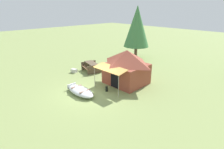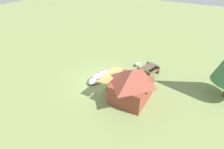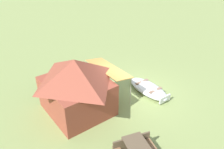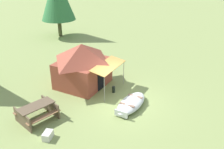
# 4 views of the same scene
# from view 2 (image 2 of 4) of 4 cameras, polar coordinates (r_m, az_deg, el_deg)

# --- Properties ---
(ground_plane) EXTENTS (80.00, 80.00, 0.00)m
(ground_plane) POSITION_cam_2_polar(r_m,az_deg,el_deg) (15.15, -3.03, -2.77)
(ground_plane) COLOR #809152
(beached_rowboat) EXTENTS (2.43, 1.06, 0.43)m
(beached_rowboat) POSITION_cam_2_polar(r_m,az_deg,el_deg) (15.53, -4.44, -0.86)
(beached_rowboat) COLOR silver
(beached_rowboat) RESTS_ON ground_plane
(canvas_cabin_tent) EXTENTS (3.06, 3.60, 2.55)m
(canvas_cabin_tent) POSITION_cam_2_polar(r_m,az_deg,el_deg) (12.80, 6.22, -3.12)
(canvas_cabin_tent) COLOR brown
(canvas_cabin_tent) RESTS_ON ground_plane
(picnic_table) EXTENTS (1.96, 1.79, 0.78)m
(picnic_table) POSITION_cam_2_polar(r_m,az_deg,el_deg) (16.45, 11.59, 1.65)
(picnic_table) COLOR brown
(picnic_table) RESTS_ON ground_plane
(cooler_box) EXTENTS (0.59, 0.47, 0.32)m
(cooler_box) POSITION_cam_2_polar(r_m,az_deg,el_deg) (17.66, 8.35, 3.08)
(cooler_box) COLOR beige
(cooler_box) RESTS_ON ground_plane
(fuel_can) EXTENTS (0.18, 0.18, 0.37)m
(fuel_can) POSITION_cam_2_polar(r_m,az_deg,el_deg) (14.23, -1.54, -4.45)
(fuel_can) COLOR black
(fuel_can) RESTS_ON ground_plane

